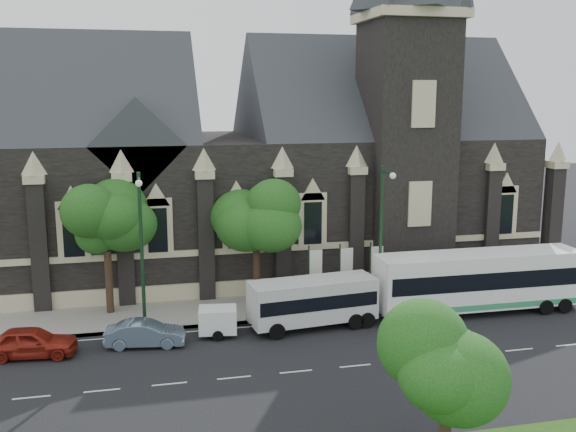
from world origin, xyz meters
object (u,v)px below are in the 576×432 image
object	(u,v)px
street_lamp_near	(382,231)
banner_flag_right	(374,267)
tree_walk_right	(259,213)
shuttle_bus	(313,300)
banner_flag_left	(313,271)
tour_coach	(479,280)
street_lamp_mid	(141,243)
sedan	(145,334)
car_far_red	(31,342)
banner_flag_center	(344,269)
box_trailer	(218,320)
tree_walk_left	(109,221)
tree_park_east	(451,349)

from	to	relation	value
street_lamp_near	banner_flag_right	bearing A→B (deg)	81.44
tree_walk_right	shuttle_bus	size ratio (longest dim) A/B	1.05
banner_flag_left	tour_coach	world-z (taller)	banner_flag_left
street_lamp_mid	sedan	xyz separation A→B (m)	(0.00, -2.15, -4.42)
banner_flag_left	shuttle_bus	world-z (taller)	banner_flag_left
street_lamp_near	banner_flag_left	distance (m)	4.99
street_lamp_mid	shuttle_bus	bearing A→B (deg)	-8.48
sedan	car_far_red	size ratio (longest dim) A/B	0.91
banner_flag_left	tree_walk_right	bearing A→B (deg)	150.90
banner_flag_left	car_far_red	xyz separation A→B (m)	(-15.96, -4.19, -1.61)
banner_flag_left	tour_coach	size ratio (longest dim) A/B	0.31
car_far_red	shuttle_bus	bearing A→B (deg)	-80.40
banner_flag_right	banner_flag_left	bearing A→B (deg)	180.00
car_far_red	banner_flag_right	bearing A→B (deg)	-71.89
banner_flag_center	sedan	world-z (taller)	banner_flag_center
banner_flag_center	box_trailer	world-z (taller)	banner_flag_center
street_lamp_near	tour_coach	distance (m)	6.74
banner_flag_left	banner_flag_center	size ratio (longest dim) A/B	1.00
sedan	car_far_red	xyz separation A→B (m)	(-5.67, -0.13, 0.09)
street_lamp_near	sedan	size ratio (longest dim) A/B	2.16
sedan	car_far_red	world-z (taller)	car_far_red
banner_flag_left	shuttle_bus	xyz separation A→B (m)	(-0.89, -3.31, -0.77)
tour_coach	sedan	bearing A→B (deg)	-176.79
street_lamp_near	sedan	xyz separation A→B (m)	(-14.00, -2.15, -4.42)
car_far_red	tree_walk_left	bearing A→B (deg)	-27.10
street_lamp_near	banner_flag_right	size ratio (longest dim) A/B	2.25
box_trailer	tree_walk_right	bearing A→B (deg)	64.92
street_lamp_mid	sedan	world-z (taller)	street_lamp_mid
tree_park_east	tree_walk_right	bearing A→B (deg)	98.42
shuttle_bus	box_trailer	size ratio (longest dim) A/B	2.44
banner_flag_right	tree_park_east	bearing A→B (deg)	-102.65
banner_flag_right	shuttle_bus	bearing A→B (deg)	-145.95
banner_flag_right	tree_walk_right	bearing A→B (deg)	166.40
banner_flag_center	shuttle_bus	xyz separation A→B (m)	(-2.89, -3.31, -0.77)
street_lamp_near	car_far_red	bearing A→B (deg)	-173.39
banner_flag_right	shuttle_bus	distance (m)	5.96
tree_walk_right	tree_walk_left	distance (m)	9.01
shuttle_bus	sedan	world-z (taller)	shuttle_bus
tree_park_east	tree_walk_right	world-z (taller)	tree_walk_right
street_lamp_near	car_far_red	size ratio (longest dim) A/B	1.97
box_trailer	banner_flag_left	bearing A→B (deg)	35.90
street_lamp_mid	car_far_red	bearing A→B (deg)	-158.12
street_lamp_near	banner_flag_center	bearing A→B (deg)	131.93
banner_flag_right	box_trailer	bearing A→B (deg)	-161.56
tree_park_east	street_lamp_near	size ratio (longest dim) A/B	0.70
street_lamp_near	tour_coach	world-z (taller)	street_lamp_near
tree_walk_right	shuttle_bus	world-z (taller)	tree_walk_right
banner_flag_right	car_far_red	world-z (taller)	banner_flag_right
shuttle_bus	tree_walk_left	bearing A→B (deg)	149.58
sedan	banner_flag_center	bearing A→B (deg)	-63.79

